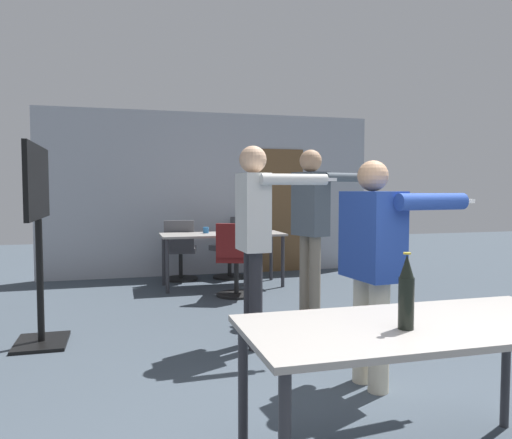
# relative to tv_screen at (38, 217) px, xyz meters

# --- Properties ---
(back_wall) EXTENTS (5.39, 0.12, 2.61)m
(back_wall) POSITION_rel_tv_screen_xyz_m (2.18, 3.28, 0.16)
(back_wall) COLOR #A3A8B2
(back_wall) RESTS_ON ground_plane
(conference_table_near) EXTENTS (1.69, 0.77, 0.76)m
(conference_table_near) POSITION_rel_tv_screen_xyz_m (2.06, -2.71, -0.46)
(conference_table_near) COLOR gray
(conference_table_near) RESTS_ON ground_plane
(conference_table_far) EXTENTS (1.73, 0.68, 0.76)m
(conference_table_far) POSITION_rel_tv_screen_xyz_m (2.10, 2.19, -0.46)
(conference_table_far) COLOR gray
(conference_table_far) RESTS_ON ground_plane
(tv_screen) EXTENTS (0.44, 1.18, 1.77)m
(tv_screen) POSITION_rel_tv_screen_xyz_m (0.00, 0.00, 0.00)
(tv_screen) COLOR black
(tv_screen) RESTS_ON ground_plane
(person_far_watching) EXTENTS (0.91, 0.56, 1.81)m
(person_far_watching) POSITION_rel_tv_screen_xyz_m (2.71, 0.34, -0.03)
(person_far_watching) COLOR slate
(person_far_watching) RESTS_ON ground_plane
(person_left_plaid) EXTENTS (0.79, 0.57, 1.76)m
(person_left_plaid) POSITION_rel_tv_screen_xyz_m (1.82, -0.58, -0.06)
(person_left_plaid) COLOR #28282D
(person_left_plaid) RESTS_ON ground_plane
(person_near_casual) EXTENTS (0.79, 0.68, 1.58)m
(person_near_casual) POSITION_rel_tv_screen_xyz_m (2.39, -1.64, -0.20)
(person_near_casual) COLOR beige
(person_near_casual) RESTS_ON ground_plane
(office_chair_far_left) EXTENTS (0.60, 0.64, 0.96)m
(office_chair_far_left) POSITION_rel_tv_screen_xyz_m (2.12, 1.43, -0.68)
(office_chair_far_left) COLOR black
(office_chair_far_left) RESTS_ON ground_plane
(office_chair_near_pushed) EXTENTS (0.68, 0.66, 0.93)m
(office_chair_near_pushed) POSITION_rel_tv_screen_xyz_m (2.40, 2.86, -0.70)
(office_chair_near_pushed) COLOR black
(office_chair_near_pushed) RESTS_ON ground_plane
(office_chair_far_right) EXTENTS (0.54, 0.59, 0.92)m
(office_chair_far_right) POSITION_rel_tv_screen_xyz_m (1.57, 2.77, -0.71)
(office_chair_far_right) COLOR black
(office_chair_far_right) RESTS_ON ground_plane
(beer_bottle) EXTENTS (0.07, 0.07, 0.35)m
(beer_bottle) POSITION_rel_tv_screen_xyz_m (1.93, -2.78, -0.22)
(beer_bottle) COLOR black
(beer_bottle) RESTS_ON conference_table_near
(drink_cup) EXTENTS (0.08, 0.08, 0.09)m
(drink_cup) POSITION_rel_tv_screen_xyz_m (1.88, 2.30, -0.34)
(drink_cup) COLOR #2866A3
(drink_cup) RESTS_ON conference_table_far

